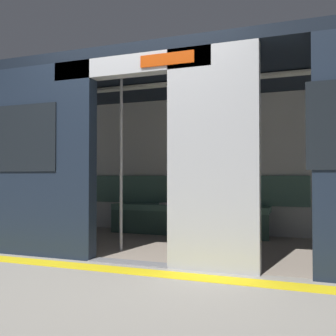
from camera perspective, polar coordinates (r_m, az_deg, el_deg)
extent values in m
plane|color=gray|center=(4.09, -5.72, -13.89)|extent=(60.00, 60.00, 0.00)
cube|color=yellow|center=(3.83, -7.75, -14.72)|extent=(8.00, 0.24, 0.01)
cube|color=#ADAFB5|center=(3.67, 6.67, 1.53)|extent=(0.88, 0.12, 2.15)
cube|color=black|center=(3.69, 6.62, 5.54)|extent=(0.49, 0.02, 0.55)
cube|color=black|center=(4.73, -21.70, 4.12)|extent=(1.10, 0.02, 0.76)
cube|color=#ADAFB5|center=(4.15, -5.66, 14.85)|extent=(1.77, 0.16, 0.20)
cube|color=#BF3F0C|center=(3.90, -0.19, 15.89)|extent=(0.56, 0.02, 0.12)
cube|color=black|center=(5.23, 0.09, 13.29)|extent=(6.40, 2.49, 0.12)
cube|color=gray|center=(5.14, 0.09, -11.22)|extent=(6.08, 2.33, 0.01)
cube|color=silver|center=(6.17, 3.82, 0.42)|extent=(6.08, 0.10, 2.15)
cube|color=#4C7566|center=(6.11, 3.66, -3.26)|extent=(3.52, 0.06, 0.45)
cube|color=white|center=(5.20, 0.09, 12.33)|extent=(4.48, 0.16, 0.03)
cube|color=gray|center=(4.09, -5.72, -13.80)|extent=(0.88, 0.19, 0.01)
cube|color=#4C7566|center=(5.92, 3.06, -5.95)|extent=(2.44, 0.44, 0.09)
cube|color=#39574C|center=(5.75, 2.46, -8.36)|extent=(2.44, 0.04, 0.36)
cube|color=pink|center=(5.88, 3.13, -3.10)|extent=(0.38, 0.23, 0.50)
sphere|color=#8C664C|center=(5.88, 3.12, 0.26)|extent=(0.21, 0.21, 0.21)
sphere|color=brown|center=(5.89, 3.15, 0.62)|extent=(0.19, 0.19, 0.19)
cylinder|color=pink|center=(5.79, 5.29, -2.83)|extent=(0.08, 0.08, 0.44)
cylinder|color=pink|center=(5.92, 0.86, -2.80)|extent=(0.08, 0.08, 0.44)
cylinder|color=#2D2D38|center=(5.67, 3.45, -5.19)|extent=(0.14, 0.40, 0.14)
cylinder|color=#2D2D38|center=(5.72, 1.71, -5.16)|extent=(0.14, 0.40, 0.14)
cylinder|color=#2D2D38|center=(5.50, 2.88, -8.00)|extent=(0.10, 0.10, 0.41)
cylinder|color=#2D2D38|center=(5.56, 1.08, -7.93)|extent=(0.10, 0.10, 0.41)
cube|color=black|center=(5.49, 2.73, -10.31)|extent=(0.10, 0.22, 0.06)
cube|color=black|center=(5.54, 0.92, -10.22)|extent=(0.10, 0.22, 0.06)
cube|color=maroon|center=(5.80, 6.48, -4.75)|extent=(0.26, 0.14, 0.17)
cube|color=maroon|center=(5.73, 6.30, -4.88)|extent=(0.02, 0.01, 0.14)
cube|color=silver|center=(6.04, -0.12, -5.29)|extent=(0.22, 0.26, 0.03)
cylinder|color=silver|center=(4.65, -6.98, 0.84)|extent=(0.04, 0.04, 2.13)
cylinder|color=silver|center=(4.40, 2.21, 0.94)|extent=(0.04, 0.04, 2.13)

